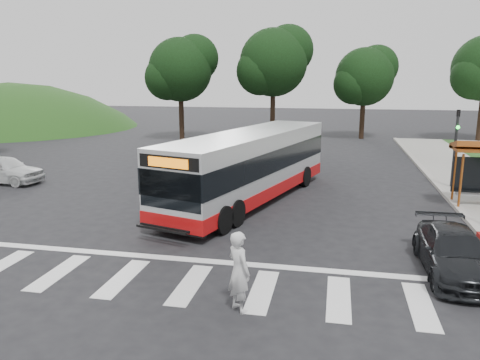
# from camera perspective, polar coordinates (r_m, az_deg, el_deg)

# --- Properties ---
(ground) EXTENTS (140.00, 140.00, 0.00)m
(ground) POSITION_cam_1_polar(r_m,az_deg,el_deg) (17.70, -1.16, -5.89)
(ground) COLOR black
(ground) RESTS_ON ground
(curb_east) EXTENTS (0.30, 40.00, 0.15)m
(curb_east) POSITION_cam_1_polar(r_m,az_deg,el_deg) (25.53, 23.25, -1.00)
(curb_east) COLOR #9E9991
(curb_east) RESTS_ON ground
(hillside_nw) EXTENTS (44.00, 44.00, 10.00)m
(hillside_nw) POSITION_cam_1_polar(r_m,az_deg,el_deg) (58.83, -25.94, 5.78)
(hillside_nw) COLOR #1D4616
(hillside_nw) RESTS_ON ground
(crosswalk_ladder) EXTENTS (18.00, 2.60, 0.01)m
(crosswalk_ladder) POSITION_cam_1_polar(r_m,az_deg,el_deg) (13.21, -6.11, -12.53)
(crosswalk_ladder) COLOR silver
(crosswalk_ladder) RESTS_ON ground
(traffic_signal_ne_short) EXTENTS (0.18, 0.37, 4.00)m
(traffic_signal_ne_short) POSITION_cam_1_polar(r_m,az_deg,el_deg) (25.73, 24.81, 4.40)
(traffic_signal_ne_short) COLOR black
(traffic_signal_ne_short) RESTS_ON ground
(tree_north_a) EXTENTS (6.60, 6.15, 10.17)m
(tree_north_a) POSITION_cam_1_polar(r_m,az_deg,el_deg) (42.84, 4.22, 14.23)
(tree_north_a) COLOR black
(tree_north_a) RESTS_ON ground
(tree_north_b) EXTENTS (5.72, 5.33, 8.43)m
(tree_north_b) POSITION_cam_1_polar(r_m,az_deg,el_deg) (44.50, 15.03, 12.16)
(tree_north_b) COLOR black
(tree_north_b) RESTS_ON ground
(tree_north_c) EXTENTS (6.16, 5.74, 9.30)m
(tree_north_c) POSITION_cam_1_polar(r_m,az_deg,el_deg) (42.70, -7.18, 13.33)
(tree_north_c) COLOR black
(tree_north_c) RESTS_ON ground
(transit_bus) EXTENTS (5.93, 12.43, 3.15)m
(transit_bus) POSITION_cam_1_polar(r_m,az_deg,el_deg) (21.21, 1.20, 1.59)
(transit_bus) COLOR #B7BABC
(transit_bus) RESTS_ON ground
(pedestrian) EXTENTS (0.86, 0.85, 2.01)m
(pedestrian) POSITION_cam_1_polar(r_m,az_deg,el_deg) (11.43, -0.14, -11.08)
(pedestrian) COLOR silver
(pedestrian) RESTS_ON ground
(dark_sedan) EXTENTS (1.86, 4.40, 1.27)m
(dark_sedan) POSITION_cam_1_polar(r_m,az_deg,el_deg) (14.94, 24.62, -8.02)
(dark_sedan) COLOR black
(dark_sedan) RESTS_ON ground
(west_car_white) EXTENTS (4.48, 2.13, 1.48)m
(west_car_white) POSITION_cam_1_polar(r_m,az_deg,el_deg) (28.02, -26.86, 1.17)
(west_car_white) COLOR silver
(west_car_white) RESTS_ON ground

